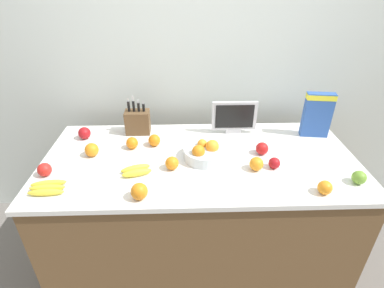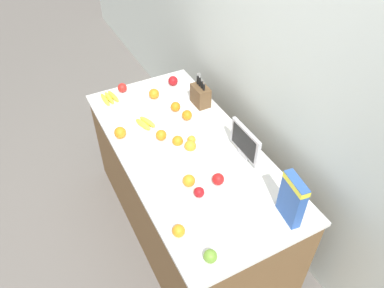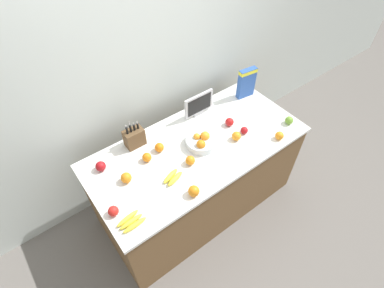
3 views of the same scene
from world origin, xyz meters
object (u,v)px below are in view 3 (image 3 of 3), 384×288
at_px(fruit_bowl, 201,141).
at_px(apple_front, 289,120).
at_px(cereal_box, 247,82).
at_px(apple_near_bananas, 101,166).
at_px(apple_middle, 244,130).
at_px(small_monitor, 199,104).
at_px(orange_front_right, 190,160).
at_px(apple_leftmost, 229,122).
at_px(orange_back_center, 126,178).
at_px(orange_front_center, 147,157).
at_px(apple_by_knife_block, 113,211).
at_px(orange_near_bowl, 194,191).
at_px(banana_bunch_right, 173,177).
at_px(orange_mid_left, 279,136).
at_px(orange_front_left, 236,136).
at_px(orange_mid_right, 159,147).
at_px(knife_block, 134,137).
at_px(banana_bunch_left, 131,222).

xyz_separation_m(fruit_bowl, apple_front, (0.82, -0.28, -0.01)).
relative_size(cereal_box, apple_near_bananas, 3.76).
bearing_deg(apple_middle, cereal_box, 45.52).
bearing_deg(fruit_bowl, cereal_box, 19.17).
height_order(small_monitor, orange_front_right, small_monitor).
relative_size(apple_leftmost, orange_back_center, 0.92).
relative_size(apple_leftmost, orange_front_center, 1.02).
height_order(apple_leftmost, apple_by_knife_block, same).
xyz_separation_m(apple_leftmost, apple_by_knife_block, (-1.28, -0.19, -0.00)).
distance_m(orange_near_bowl, orange_front_center, 0.51).
height_order(apple_middle, orange_front_right, orange_front_right).
distance_m(banana_bunch_right, orange_mid_left, 1.03).
bearing_deg(apple_front, orange_near_bowl, -175.78).
bearing_deg(apple_leftmost, orange_front_left, -113.20).
bearing_deg(orange_near_bowl, orange_front_right, 58.19).
distance_m(orange_mid_right, orange_near_bowl, 0.53).
height_order(apple_leftmost, orange_front_left, orange_front_left).
bearing_deg(orange_front_center, orange_front_right, -42.47).
relative_size(apple_near_bananas, orange_front_right, 1.05).
relative_size(apple_near_bananas, orange_mid_right, 1.05).
height_order(small_monitor, orange_near_bowl, small_monitor).
bearing_deg(orange_back_center, apple_near_bananas, 115.54).
xyz_separation_m(cereal_box, orange_back_center, (-1.49, -0.22, -0.13)).
bearing_deg(apple_front, apple_by_knife_block, 175.79).
height_order(knife_block, banana_bunch_left, knife_block).
relative_size(apple_near_bananas, orange_near_bowl, 0.95).
bearing_deg(cereal_box, orange_back_center, -164.12).
distance_m(banana_bunch_left, apple_by_knife_block, 0.15).
relative_size(small_monitor, apple_leftmost, 3.97).
distance_m(cereal_box, apple_front, 0.57).
relative_size(banana_bunch_left, orange_near_bowl, 2.31).
relative_size(apple_near_bananas, apple_by_knife_block, 1.07).
distance_m(banana_bunch_left, banana_bunch_right, 0.47).
xyz_separation_m(orange_mid_right, orange_front_center, (-0.14, -0.03, -0.00)).
distance_m(knife_block, orange_front_left, 0.89).
distance_m(knife_block, orange_front_right, 0.53).
xyz_separation_m(knife_block, orange_front_right, (0.25, -0.46, -0.05)).
relative_size(orange_near_bowl, orange_mid_left, 1.17).
bearing_deg(orange_front_center, banana_bunch_left, -132.55).
bearing_deg(orange_mid_left, orange_front_center, 155.21).
distance_m(cereal_box, banana_bunch_left, 1.74).
height_order(apple_leftmost, orange_front_center, apple_leftmost).
relative_size(banana_bunch_right, orange_mid_right, 2.37).
xyz_separation_m(small_monitor, orange_front_left, (0.06, -0.46, -0.09)).
bearing_deg(cereal_box, orange_near_bowl, -143.42).
height_order(apple_front, orange_front_right, orange_front_right).
bearing_deg(apple_by_knife_block, apple_front, -4.21).
bearing_deg(orange_near_bowl, apple_leftmost, 29.20).
bearing_deg(small_monitor, apple_by_knife_block, -157.43).
bearing_deg(orange_mid_left, orange_front_left, 144.07).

